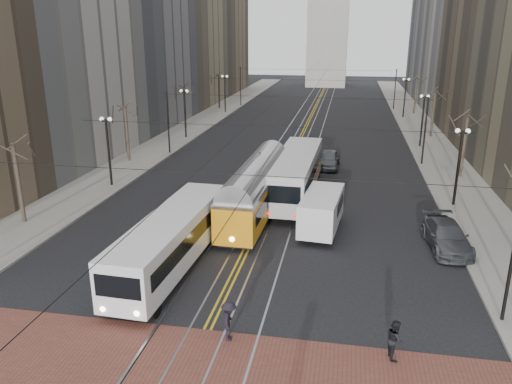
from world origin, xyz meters
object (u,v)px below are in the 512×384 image
at_px(sedan_parked, 447,236).
at_px(pedestrian_c, 395,339).
at_px(pedestrian_d, 229,321).
at_px(transit_bus, 172,242).
at_px(rear_bus, 295,176).
at_px(cargo_van, 322,213).
at_px(sedan_grey, 329,159).
at_px(streetcar, 256,194).

bearing_deg(sedan_parked, pedestrian_c, -113.78).
bearing_deg(pedestrian_c, pedestrian_d, 80.65).
bearing_deg(transit_bus, rear_bus, 71.23).
xyz_separation_m(cargo_van, sedan_grey, (-0.23, 16.22, -0.45)).
bearing_deg(sedan_parked, rear_bus, 136.04).
relative_size(sedan_parked, pedestrian_c, 3.25).
bearing_deg(transit_bus, cargo_van, 43.94).
distance_m(cargo_van, pedestrian_d, 13.20).
height_order(streetcar, pedestrian_c, streetcar).
bearing_deg(pedestrian_d, rear_bus, -12.72).
bearing_deg(streetcar, sedan_parked, -14.72).
bearing_deg(cargo_van, transit_bus, -133.16).
relative_size(cargo_van, sedan_grey, 1.19).
height_order(transit_bus, streetcar, streetcar).
xyz_separation_m(cargo_van, sedan_parked, (7.57, -1.32, -0.48)).
distance_m(transit_bus, pedestrian_c, 12.91).
height_order(rear_bus, sedan_parked, rear_bus).
bearing_deg(rear_bus, cargo_van, -68.51).
bearing_deg(cargo_van, sedan_parked, -4.40).
distance_m(cargo_van, sedan_grey, 16.23).
xyz_separation_m(transit_bus, pedestrian_c, (11.40, -6.01, -0.68)).
relative_size(sedan_grey, pedestrian_d, 2.69).
relative_size(streetcar, cargo_van, 2.33).
bearing_deg(sedan_parked, pedestrian_d, -137.94).
bearing_deg(pedestrian_c, transit_bus, 52.83).
relative_size(rear_bus, sedan_grey, 2.74).
bearing_deg(pedestrian_d, pedestrian_c, -100.72).
bearing_deg(sedan_parked, sedan_grey, 108.92).
height_order(transit_bus, sedan_grey, transit_bus).
height_order(cargo_van, sedan_parked, cargo_van).
distance_m(transit_bus, rear_bus, 14.56).
distance_m(transit_bus, streetcar, 9.55).
bearing_deg(rear_bus, pedestrian_c, -71.01).
bearing_deg(cargo_van, rear_bus, 115.29).
relative_size(transit_bus, streetcar, 0.91).
relative_size(transit_bus, cargo_van, 2.13).
relative_size(transit_bus, sedan_parked, 2.25).
bearing_deg(sedan_grey, pedestrian_c, -80.64).
height_order(cargo_van, sedan_grey, cargo_van).
distance_m(streetcar, sedan_parked, 12.87).
xyz_separation_m(rear_bus, sedan_parked, (10.00, -8.07, -0.93)).
height_order(transit_bus, cargo_van, transit_bus).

